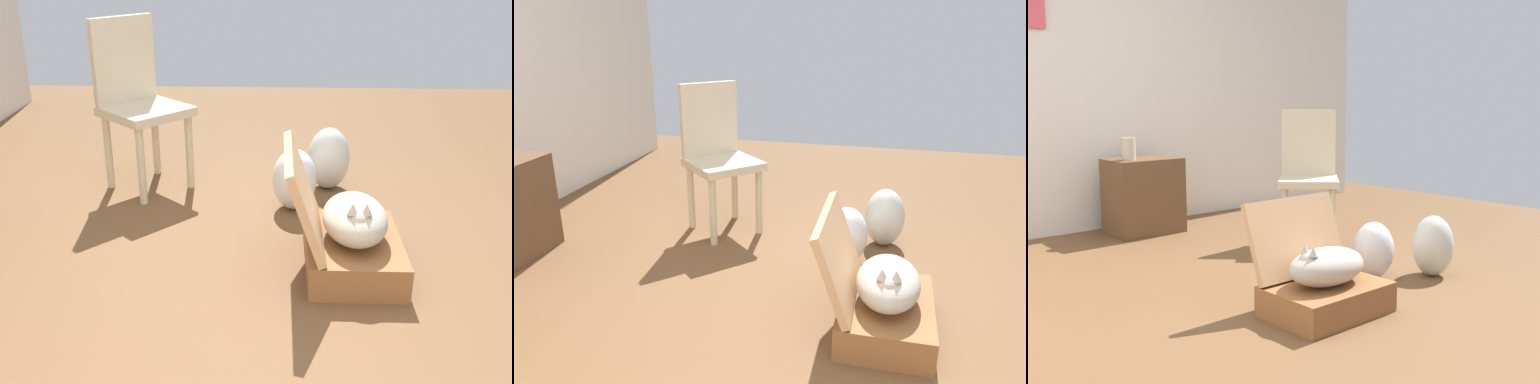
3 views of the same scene
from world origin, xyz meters
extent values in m
plane|color=brown|center=(0.00, 0.00, 0.00)|extent=(7.68, 7.68, 0.00)
cube|color=brown|center=(0.30, -0.38, 0.08)|extent=(0.58, 0.41, 0.15)
cube|color=tan|center=(0.30, -0.15, 0.35)|extent=(0.58, 0.18, 0.40)
ellipsoid|color=#B2A899|center=(0.30, -0.38, 0.24)|extent=(0.44, 0.28, 0.18)
sphere|color=#B2A899|center=(0.18, -0.38, 0.28)|extent=(0.10, 0.10, 0.10)
cone|color=#B2A899|center=(0.18, -0.41, 0.34)|extent=(0.05, 0.05, 0.05)
cone|color=#B2A899|center=(0.18, -0.35, 0.34)|extent=(0.05, 0.05, 0.05)
cylinder|color=#B2A899|center=(0.50, -0.33, 0.19)|extent=(0.20, 0.03, 0.07)
ellipsoid|color=silver|center=(0.95, -0.13, 0.17)|extent=(0.25, 0.24, 0.34)
ellipsoid|color=silver|center=(1.25, -0.34, 0.18)|extent=(0.24, 0.24, 0.36)
cylinder|color=beige|center=(0.98, 0.70, 0.22)|extent=(0.04, 0.04, 0.44)
cylinder|color=beige|center=(1.22, 0.47, 0.22)|extent=(0.04, 0.04, 0.44)
cylinder|color=beige|center=(1.20, 0.94, 0.22)|extent=(0.04, 0.04, 0.44)
cylinder|color=beige|center=(1.45, 0.71, 0.22)|extent=(0.04, 0.04, 0.44)
cube|color=beige|center=(1.21, 0.71, 0.46)|extent=(0.59, 0.59, 0.05)
cube|color=beige|center=(1.34, 0.84, 0.73)|extent=(0.32, 0.30, 0.48)
camera|label=1|loc=(-2.05, -0.04, 1.36)|focal=42.02mm
camera|label=2|loc=(-1.69, -0.34, 1.33)|focal=34.51mm
camera|label=3|loc=(-1.73, -2.37, 1.07)|focal=42.17mm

